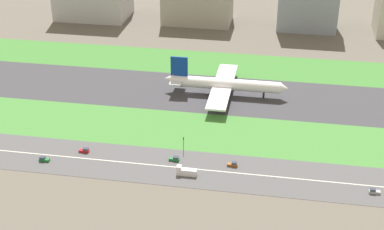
% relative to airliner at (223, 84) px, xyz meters
% --- Properties ---
extents(ground_plane, '(800.00, 800.00, 0.00)m').
position_rel_airliner_xyz_m(ground_plane, '(-18.07, -0.00, -6.23)').
color(ground_plane, '#5B564C').
extents(runway, '(280.00, 46.00, 0.10)m').
position_rel_airliner_xyz_m(runway, '(-18.07, -0.00, -6.18)').
color(runway, '#38383D').
rests_on(runway, ground_plane).
extents(grass_median_north, '(280.00, 36.00, 0.10)m').
position_rel_airliner_xyz_m(grass_median_north, '(-18.07, 41.00, -6.18)').
color(grass_median_north, '#3D7A33').
rests_on(grass_median_north, ground_plane).
extents(grass_median_south, '(280.00, 36.00, 0.10)m').
position_rel_airliner_xyz_m(grass_median_south, '(-18.07, -41.00, -6.18)').
color(grass_median_south, '#427F38').
rests_on(grass_median_south, ground_plane).
extents(highway, '(280.00, 28.00, 0.10)m').
position_rel_airliner_xyz_m(highway, '(-18.07, -73.00, -6.18)').
color(highway, '#4C4C4F').
rests_on(highway, ground_plane).
extents(highway_centerline, '(266.00, 0.50, 0.01)m').
position_rel_airliner_xyz_m(highway_centerline, '(-18.07, -73.00, -6.13)').
color(highway_centerline, silver).
rests_on(highway_centerline, highway).
extents(airliner, '(65.00, 56.00, 19.70)m').
position_rel_airliner_xyz_m(airliner, '(0.00, 0.00, 0.00)').
color(airliner, white).
rests_on(airliner, runway).
extents(car_1, '(4.40, 1.80, 2.00)m').
position_rel_airliner_xyz_m(car_1, '(-12.25, -68.00, -5.31)').
color(car_1, '#19662D').
rests_on(car_1, highway).
extents(car_0, '(4.40, 1.80, 2.00)m').
position_rel_airliner_xyz_m(car_0, '(-52.58, -68.00, -5.31)').
color(car_0, '#B2191E').
rests_on(car_0, highway).
extents(car_4, '(4.40, 1.80, 2.00)m').
position_rel_airliner_xyz_m(car_4, '(69.53, -78.00, -5.31)').
color(car_4, '#99999E').
rests_on(car_4, highway).
extents(truck_0, '(8.40, 2.50, 4.00)m').
position_rel_airliner_xyz_m(truck_0, '(-5.43, -78.00, -4.56)').
color(truck_0, silver).
rests_on(truck_0, highway).
extents(car_2, '(4.40, 1.80, 2.00)m').
position_rel_airliner_xyz_m(car_2, '(12.81, -68.00, -5.31)').
color(car_2, brown).
rests_on(car_2, highway).
extents(car_3, '(4.40, 1.80, 2.00)m').
position_rel_airliner_xyz_m(car_3, '(-67.26, -78.00, -5.31)').
color(car_3, '#19662D').
rests_on(car_3, highway).
extents(traffic_light, '(0.36, 0.50, 7.20)m').
position_rel_airliner_xyz_m(traffic_light, '(-9.86, -60.01, -1.94)').
color(traffic_light, '#4C4C51').
rests_on(traffic_light, highway).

